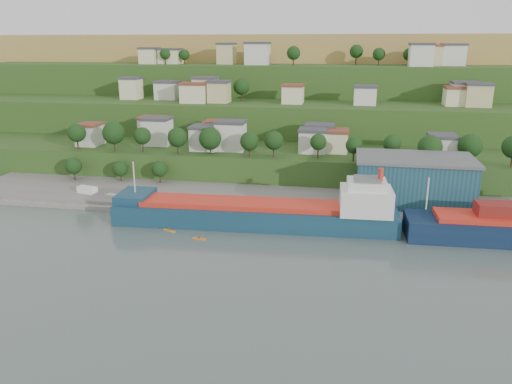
% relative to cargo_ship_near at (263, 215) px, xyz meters
% --- Properties ---
extents(ground, '(500.00, 500.00, 0.00)m').
position_rel_cargo_ship_near_xyz_m(ground, '(-1.99, -9.65, -2.89)').
color(ground, '#404E4B').
rests_on(ground, ground).
extents(quay, '(220.00, 26.00, 4.00)m').
position_rel_cargo_ship_near_xyz_m(quay, '(18.01, 18.35, -2.89)').
color(quay, slate).
rests_on(quay, ground).
extents(pebble_beach, '(40.00, 18.00, 2.40)m').
position_rel_cargo_ship_near_xyz_m(pebble_beach, '(-56.99, 12.35, -2.89)').
color(pebble_beach, slate).
rests_on(pebble_beach, ground).
extents(hillside, '(360.00, 210.66, 96.00)m').
position_rel_cargo_ship_near_xyz_m(hillside, '(-2.00, 159.00, -2.80)').
color(hillside, '#284719').
rests_on(hillside, ground).
extents(cargo_ship_near, '(70.86, 14.20, 18.10)m').
position_rel_cargo_ship_near_xyz_m(cargo_ship_near, '(0.00, 0.00, 0.00)').
color(cargo_ship_near, '#14324D').
rests_on(cargo_ship_near, ground).
extents(warehouse, '(31.11, 19.19, 12.80)m').
position_rel_cargo_ship_near_xyz_m(warehouse, '(38.00, 20.43, 5.54)').
color(warehouse, '#1B4352').
rests_on(warehouse, quay).
extents(caravan, '(6.28, 3.88, 2.73)m').
position_rel_cargo_ship_near_xyz_m(caravan, '(-54.06, 12.45, -0.33)').
color(caravan, white).
rests_on(caravan, pebble_beach).
extents(dinghy, '(4.73, 2.69, 0.89)m').
position_rel_cargo_ship_near_xyz_m(dinghy, '(-45.65, 12.08, -1.24)').
color(dinghy, silver).
rests_on(dinghy, pebble_beach).
extents(kayak_orange, '(3.46, 1.19, 0.85)m').
position_rel_cargo_ship_near_xyz_m(kayak_orange, '(-13.10, -11.42, -2.64)').
color(kayak_orange, orange).
rests_on(kayak_orange, ground).
extents(kayak_yellow, '(3.49, 2.02, 0.89)m').
position_rel_cargo_ship_near_xyz_m(kayak_yellow, '(-21.83, -7.60, -2.63)').
color(kayak_yellow, orange).
rests_on(kayak_yellow, ground).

